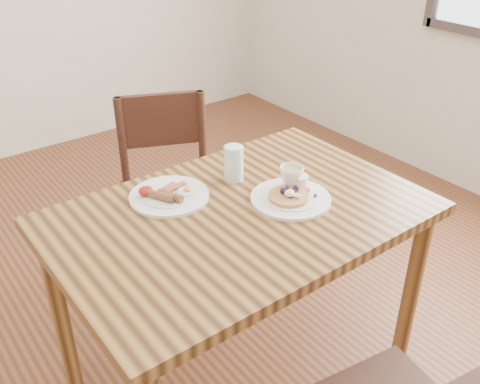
{
  "coord_description": "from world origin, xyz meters",
  "views": [
    {
      "loc": [
        -0.89,
        -1.17,
        1.68
      ],
      "look_at": [
        0.0,
        0.0,
        0.82
      ],
      "focal_mm": 40.0,
      "sensor_mm": 36.0,
      "label": 1
    }
  ],
  "objects_px": {
    "dining_table": "(240,236)",
    "water_glass": "(234,163)",
    "pancake_plate": "(291,196)",
    "teacup_saucer": "(291,179)",
    "chair_far": "(169,187)",
    "breakfast_plate": "(168,195)"
  },
  "relations": [
    {
      "from": "dining_table",
      "to": "chair_far",
      "type": "height_order",
      "value": "chair_far"
    },
    {
      "from": "breakfast_plate",
      "to": "water_glass",
      "type": "relative_size",
      "value": 2.12
    },
    {
      "from": "dining_table",
      "to": "breakfast_plate",
      "type": "distance_m",
      "value": 0.28
    },
    {
      "from": "dining_table",
      "to": "teacup_saucer",
      "type": "distance_m",
      "value": 0.26
    },
    {
      "from": "chair_far",
      "to": "water_glass",
      "type": "xyz_separation_m",
      "value": [
        -0.0,
        -0.49,
        0.32
      ]
    },
    {
      "from": "breakfast_plate",
      "to": "teacup_saucer",
      "type": "height_order",
      "value": "teacup_saucer"
    },
    {
      "from": "teacup_saucer",
      "to": "water_glass",
      "type": "xyz_separation_m",
      "value": [
        -0.11,
        0.18,
        0.03
      ]
    },
    {
      "from": "teacup_saucer",
      "to": "pancake_plate",
      "type": "bearing_deg",
      "value": -131.11
    },
    {
      "from": "teacup_saucer",
      "to": "water_glass",
      "type": "height_order",
      "value": "water_glass"
    },
    {
      "from": "dining_table",
      "to": "teacup_saucer",
      "type": "bearing_deg",
      "value": 1.41
    },
    {
      "from": "dining_table",
      "to": "water_glass",
      "type": "height_order",
      "value": "water_glass"
    },
    {
      "from": "pancake_plate",
      "to": "teacup_saucer",
      "type": "height_order",
      "value": "teacup_saucer"
    },
    {
      "from": "dining_table",
      "to": "chair_far",
      "type": "bearing_deg",
      "value": 80.58
    },
    {
      "from": "chair_far",
      "to": "pancake_plate",
      "type": "height_order",
      "value": "chair_far"
    },
    {
      "from": "dining_table",
      "to": "water_glass",
      "type": "distance_m",
      "value": 0.27
    },
    {
      "from": "chair_far",
      "to": "breakfast_plate",
      "type": "distance_m",
      "value": 0.6
    },
    {
      "from": "breakfast_plate",
      "to": "dining_table",
      "type": "bearing_deg",
      "value": -55.5
    },
    {
      "from": "teacup_saucer",
      "to": "dining_table",
      "type": "bearing_deg",
      "value": -178.59
    },
    {
      "from": "dining_table",
      "to": "pancake_plate",
      "type": "bearing_deg",
      "value": -14.89
    },
    {
      "from": "dining_table",
      "to": "breakfast_plate",
      "type": "xyz_separation_m",
      "value": [
        -0.14,
        0.21,
        0.11
      ]
    },
    {
      "from": "chair_far",
      "to": "breakfast_plate",
      "type": "xyz_separation_m",
      "value": [
        -0.26,
        -0.47,
        0.27
      ]
    },
    {
      "from": "chair_far",
      "to": "pancake_plate",
      "type": "relative_size",
      "value": 3.26
    }
  ]
}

